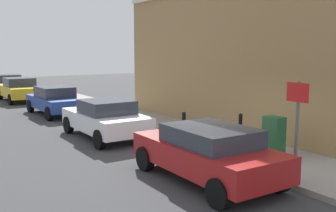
{
  "coord_description": "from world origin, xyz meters",
  "views": [
    {
      "loc": [
        -6.49,
        -8.15,
        3.13
      ],
      "look_at": [
        1.0,
        3.09,
        1.2
      ],
      "focal_mm": 41.38,
      "sensor_mm": 36.0,
      "label": 1
    }
  ],
  "objects_px": {
    "car_grey": "(7,83)",
    "street_sign": "(297,116)",
    "car_white": "(106,118)",
    "bollard_near_cabinet": "(240,128)",
    "car_blue": "(55,100)",
    "car_red": "(207,152)",
    "utility_cabinet": "(274,138)",
    "bollard_far_kerb": "(184,126)",
    "car_yellow": "(20,89)"
  },
  "relations": [
    {
      "from": "car_red",
      "to": "car_white",
      "type": "relative_size",
      "value": 1.02
    },
    {
      "from": "car_blue",
      "to": "bollard_far_kerb",
      "type": "xyz_separation_m",
      "value": [
        1.39,
        -8.88,
        -0.02
      ]
    },
    {
      "from": "car_yellow",
      "to": "street_sign",
      "type": "bearing_deg",
      "value": -174.88
    },
    {
      "from": "car_grey",
      "to": "car_red",
      "type": "bearing_deg",
      "value": 179.42
    },
    {
      "from": "car_grey",
      "to": "bollard_far_kerb",
      "type": "height_order",
      "value": "car_grey"
    },
    {
      "from": "car_grey",
      "to": "street_sign",
      "type": "height_order",
      "value": "street_sign"
    },
    {
      "from": "utility_cabinet",
      "to": "bollard_near_cabinet",
      "type": "bearing_deg",
      "value": 86.03
    },
    {
      "from": "car_grey",
      "to": "street_sign",
      "type": "distance_m",
      "value": 24.81
    },
    {
      "from": "street_sign",
      "to": "car_blue",
      "type": "bearing_deg",
      "value": 96.19
    },
    {
      "from": "car_grey",
      "to": "utility_cabinet",
      "type": "xyz_separation_m",
      "value": [
        2.55,
        -23.1,
        -0.05
      ]
    },
    {
      "from": "car_white",
      "to": "bollard_near_cabinet",
      "type": "bearing_deg",
      "value": -145.25
    },
    {
      "from": "bollard_far_kerb",
      "to": "car_blue",
      "type": "bearing_deg",
      "value": 98.9
    },
    {
      "from": "car_white",
      "to": "car_blue",
      "type": "relative_size",
      "value": 0.99
    },
    {
      "from": "car_red",
      "to": "car_yellow",
      "type": "bearing_deg",
      "value": 1.69
    },
    {
      "from": "car_red",
      "to": "utility_cabinet",
      "type": "xyz_separation_m",
      "value": [
        2.62,
        0.25,
        -0.05
      ]
    },
    {
      "from": "car_white",
      "to": "utility_cabinet",
      "type": "relative_size",
      "value": 3.54
    },
    {
      "from": "car_grey",
      "to": "bollard_near_cabinet",
      "type": "relative_size",
      "value": 4.03
    },
    {
      "from": "car_white",
      "to": "bollard_far_kerb",
      "type": "distance_m",
      "value": 3.15
    },
    {
      "from": "utility_cabinet",
      "to": "street_sign",
      "type": "xyz_separation_m",
      "value": [
        -1.16,
        -1.65,
        0.98
      ]
    },
    {
      "from": "car_white",
      "to": "bollard_near_cabinet",
      "type": "xyz_separation_m",
      "value": [
        2.78,
        -4.02,
        -0.01
      ]
    },
    {
      "from": "car_grey",
      "to": "street_sign",
      "type": "relative_size",
      "value": 1.82
    },
    {
      "from": "car_red",
      "to": "car_grey",
      "type": "bearing_deg",
      "value": 0.9
    },
    {
      "from": "utility_cabinet",
      "to": "car_white",
      "type": "bearing_deg",
      "value": 116.1
    },
    {
      "from": "car_white",
      "to": "utility_cabinet",
      "type": "distance_m",
      "value": 6.08
    },
    {
      "from": "car_grey",
      "to": "bollard_near_cabinet",
      "type": "distance_m",
      "value": 21.82
    },
    {
      "from": "utility_cabinet",
      "to": "street_sign",
      "type": "bearing_deg",
      "value": -124.98
    },
    {
      "from": "car_grey",
      "to": "bollard_far_kerb",
      "type": "distance_m",
      "value": 20.46
    },
    {
      "from": "car_white",
      "to": "car_yellow",
      "type": "distance_m",
      "value": 12.47
    },
    {
      "from": "car_blue",
      "to": "utility_cabinet",
      "type": "relative_size",
      "value": 3.57
    },
    {
      "from": "car_red",
      "to": "car_yellow",
      "type": "xyz_separation_m",
      "value": [
        -0.19,
        18.18,
        0.02
      ]
    },
    {
      "from": "car_white",
      "to": "car_grey",
      "type": "distance_m",
      "value": 17.64
    },
    {
      "from": "car_blue",
      "to": "car_yellow",
      "type": "relative_size",
      "value": 0.95
    },
    {
      "from": "car_blue",
      "to": "car_yellow",
      "type": "bearing_deg",
      "value": 0.63
    },
    {
      "from": "bollard_far_kerb",
      "to": "street_sign",
      "type": "height_order",
      "value": "street_sign"
    },
    {
      "from": "bollard_near_cabinet",
      "to": "car_blue",
      "type": "bearing_deg",
      "value": 104.89
    },
    {
      "from": "street_sign",
      "to": "bollard_near_cabinet",
      "type": "bearing_deg",
      "value": 67.88
    },
    {
      "from": "bollard_far_kerb",
      "to": "car_red",
      "type": "bearing_deg",
      "value": -116.0
    },
    {
      "from": "car_white",
      "to": "car_blue",
      "type": "height_order",
      "value": "car_white"
    },
    {
      "from": "car_blue",
      "to": "bollard_near_cabinet",
      "type": "relative_size",
      "value": 3.95
    },
    {
      "from": "car_blue",
      "to": "bollard_far_kerb",
      "type": "bearing_deg",
      "value": -172.51
    },
    {
      "from": "car_white",
      "to": "street_sign",
      "type": "height_order",
      "value": "street_sign"
    },
    {
      "from": "car_grey",
      "to": "bollard_far_kerb",
      "type": "bearing_deg",
      "value": -176.61
    },
    {
      "from": "car_grey",
      "to": "bollard_near_cabinet",
      "type": "xyz_separation_m",
      "value": [
        2.65,
        -21.66,
        -0.03
      ]
    },
    {
      "from": "bollard_near_cabinet",
      "to": "utility_cabinet",
      "type": "bearing_deg",
      "value": -93.97
    },
    {
      "from": "car_red",
      "to": "car_yellow",
      "type": "distance_m",
      "value": 18.18
    },
    {
      "from": "car_blue",
      "to": "car_grey",
      "type": "bearing_deg",
      "value": -1.61
    },
    {
      "from": "car_blue",
      "to": "car_white",
      "type": "bearing_deg",
      "value": 177.77
    },
    {
      "from": "car_yellow",
      "to": "bollard_near_cabinet",
      "type": "relative_size",
      "value": 4.14
    },
    {
      "from": "car_yellow",
      "to": "car_red",
      "type": "bearing_deg",
      "value": -179.12
    },
    {
      "from": "car_blue",
      "to": "car_grey",
      "type": "distance_m",
      "value": 11.54
    }
  ]
}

